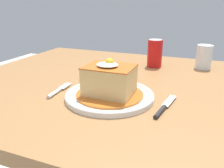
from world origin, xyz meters
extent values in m
cube|color=olive|center=(0.00, 0.00, 0.72)|extent=(1.12, 0.97, 0.04)
cylinder|color=olive|center=(-0.48, 0.41, 0.35)|extent=(0.07, 0.07, 0.70)
cylinder|color=white|center=(0.06, -0.16, 0.75)|extent=(0.28, 0.28, 0.01)
torus|color=white|center=(0.06, -0.16, 0.75)|extent=(0.28, 0.28, 0.01)
cylinder|color=#B75B1E|center=(0.06, -0.16, 0.76)|extent=(0.21, 0.21, 0.01)
cube|color=#DBB770|center=(0.06, -0.16, 0.80)|extent=(0.14, 0.11, 0.08)
cube|color=#B75B1E|center=(0.06, -0.16, 0.84)|extent=(0.15, 0.11, 0.00)
ellipsoid|color=white|center=(0.06, -0.17, 0.85)|extent=(0.07, 0.06, 0.01)
sphere|color=yellow|center=(0.06, -0.16, 0.86)|extent=(0.03, 0.03, 0.03)
cylinder|color=silver|center=(-0.11, -0.20, 0.75)|extent=(0.02, 0.08, 0.01)
cube|color=silver|center=(-0.12, -0.13, 0.75)|extent=(0.03, 0.05, 0.00)
cylinder|color=silver|center=(-0.11, -0.11, 0.75)|extent=(0.00, 0.03, 0.00)
cylinder|color=silver|center=(-0.12, -0.11, 0.75)|extent=(0.00, 0.03, 0.00)
cylinder|color=silver|center=(-0.13, -0.11, 0.75)|extent=(0.00, 0.03, 0.00)
cylinder|color=#262628|center=(0.23, -0.20, 0.75)|extent=(0.02, 0.08, 0.01)
cube|color=silver|center=(0.24, -0.12, 0.75)|extent=(0.03, 0.09, 0.00)
cylinder|color=red|center=(0.11, 0.26, 0.80)|extent=(0.07, 0.07, 0.12)
cylinder|color=silver|center=(0.11, 0.26, 0.87)|extent=(0.06, 0.06, 0.00)
cylinder|color=gold|center=(0.32, 0.31, 0.77)|extent=(0.06, 0.06, 0.06)
cylinder|color=silver|center=(0.32, 0.31, 0.79)|extent=(0.07, 0.07, 0.10)
camera|label=1|loc=(0.32, -0.77, 1.03)|focal=37.22mm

